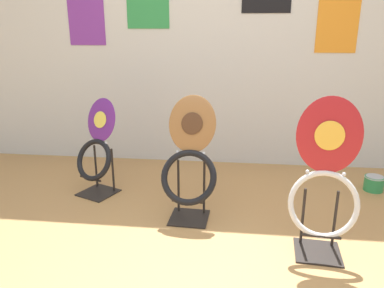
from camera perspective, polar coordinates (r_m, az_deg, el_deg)
wall_back at (r=3.77m, az=4.05°, el=16.36°), size 8.00×0.07×2.60m
toilet_seat_display_crimson_swirl at (r=2.38m, az=19.58°, el=-5.93°), size 0.43×0.30×0.99m
toilet_seat_display_purple_note at (r=3.22m, az=-14.31°, el=-1.01°), size 0.41×0.39×0.81m
toilet_seat_display_woodgrain at (r=2.69m, az=-0.34°, el=-3.12°), size 0.42×0.38×0.90m
paint_can at (r=3.63m, az=25.98°, el=-5.33°), size 0.17×0.17×0.13m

